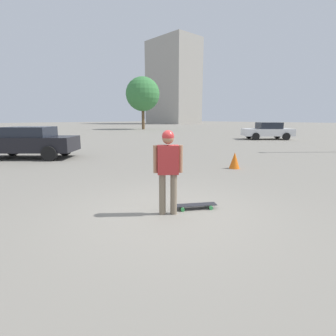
{
  "coord_description": "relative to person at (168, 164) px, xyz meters",
  "views": [
    {
      "loc": [
        -3.53,
        3.22,
        1.81
      ],
      "look_at": [
        0.0,
        0.0,
        0.9
      ],
      "focal_mm": 28.0,
      "sensor_mm": 36.0,
      "label": 1
    }
  ],
  "objects": [
    {
      "name": "person",
      "position": [
        0.0,
        0.0,
        0.0
      ],
      "size": [
        0.4,
        0.44,
        1.6
      ],
      "rotation": [
        0.0,
        0.0,
        -2.26
      ],
      "color": "#7A6B56",
      "rests_on": "ground_plane"
    },
    {
      "name": "ground_plane",
      "position": [
        0.0,
        0.0,
        -0.97
      ],
      "size": [
        220.0,
        220.0,
        0.0
      ],
      "primitive_type": "plane",
      "color": "gray"
    },
    {
      "name": "tree_distant",
      "position": [
        30.76,
        -22.64,
        4.52
      ],
      "size": [
        5.33,
        5.33,
        8.18
      ],
      "color": "brown",
      "rests_on": "ground_plane"
    },
    {
      "name": "traffic_cone",
      "position": [
        1.77,
        -4.89,
        -0.68
      ],
      "size": [
        0.38,
        0.38,
        0.59
      ],
      "color": "orange",
      "rests_on": "ground_plane"
    },
    {
      "name": "car_parked_far",
      "position": [
        7.41,
        -18.3,
        -0.24
      ],
      "size": [
        4.08,
        4.22,
        1.44
      ],
      "rotation": [
        0.0,
        0.0,
        0.83
      ],
      "color": "silver",
      "rests_on": "ground_plane"
    },
    {
      "name": "building_block_distant",
      "position": [
        58.67,
        -55.69,
        11.74
      ],
      "size": [
        15.43,
        10.29,
        25.41
      ],
      "color": "#9E998E",
      "rests_on": "ground_plane"
    },
    {
      "name": "skateboard",
      "position": [
        -0.17,
        -0.6,
        -0.9
      ],
      "size": [
        0.62,
        0.83,
        0.09
      ],
      "rotation": [
        0.0,
        0.0,
        1.01
      ],
      "color": "#232328",
      "rests_on": "ground_plane"
    },
    {
      "name": "car_parked_near",
      "position": [
        9.51,
        -0.13,
        -0.22
      ],
      "size": [
        4.07,
        4.24,
        1.42
      ],
      "rotation": [
        0.0,
        0.0,
        0.84
      ],
      "color": "black",
      "rests_on": "ground_plane"
    }
  ]
}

